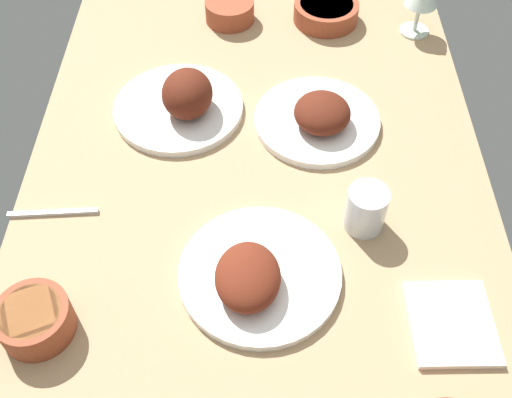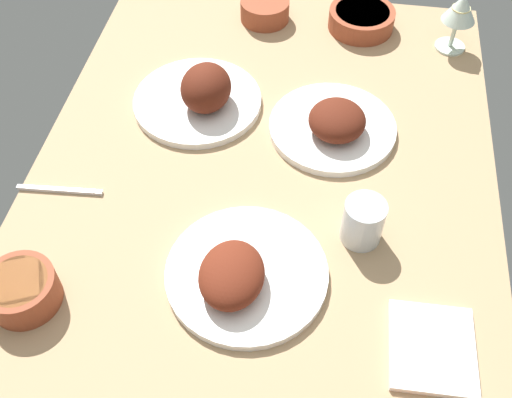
{
  "view_description": "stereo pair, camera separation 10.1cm",
  "coord_description": "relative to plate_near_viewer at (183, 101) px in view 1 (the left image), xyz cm",
  "views": [
    {
      "loc": [
        -69.42,
        -0.59,
        92.37
      ],
      "look_at": [
        0.0,
        0.0,
        6.0
      ],
      "focal_mm": 42.39,
      "sensor_mm": 36.0,
      "label": 1
    },
    {
      "loc": [
        -68.6,
        -10.69,
        92.37
      ],
      "look_at": [
        0.0,
        0.0,
        6.0
      ],
      "focal_mm": 42.39,
      "sensor_mm": 36.0,
      "label": 2
    }
  ],
  "objects": [
    {
      "name": "water_tumbler",
      "position": [
        -29.04,
        -34.89,
        1.09
      ],
      "size": [
        7.29,
        7.29,
        8.75
      ],
      "primitive_type": "cylinder",
      "color": "silver",
      "rests_on": "dining_table"
    },
    {
      "name": "bowl_soup",
      "position": [
        -50.41,
        18.89,
        -0.04
      ],
      "size": [
        11.76,
        11.76,
        5.97
      ],
      "color": "brown",
      "rests_on": "dining_table"
    },
    {
      "name": "fork_loose",
      "position": [
        -27.33,
        21.81,
        -2.88
      ],
      "size": [
        2.03,
        16.45,
        0.8
      ],
      "primitive_type": "cube",
      "rotation": [
        0.0,
        0.0,
        4.78
      ],
      "color": "silver",
      "rests_on": "dining_table"
    },
    {
      "name": "plate_center_main",
      "position": [
        -41.47,
        -15.45,
        -1.01
      ],
      "size": [
        27.65,
        27.65,
        7.37
      ],
      "color": "white",
      "rests_on": "dining_table"
    },
    {
      "name": "plate_far_side",
      "position": [
        -3.69,
        -28.26,
        -0.87
      ],
      "size": [
        26.1,
        26.1,
        7.59
      ],
      "color": "white",
      "rests_on": "dining_table"
    },
    {
      "name": "bowl_cream",
      "position": [
        33.38,
        -8.55,
        -0.47
      ],
      "size": [
        11.91,
        11.91,
        5.15
      ],
      "color": "brown",
      "rests_on": "dining_table"
    },
    {
      "name": "dining_table",
      "position": [
        -25.04,
        -15.48,
        -5.28
      ],
      "size": [
        140.0,
        90.0,
        4.0
      ],
      "primitive_type": "cube",
      "color": "tan",
      "rests_on": "ground"
    },
    {
      "name": "bowl_pasta",
      "position": [
        33.48,
        -32.03,
        -0.68
      ],
      "size": [
        15.7,
        15.7,
        4.74
      ],
      "color": "brown",
      "rests_on": "dining_table"
    },
    {
      "name": "folded_napkin",
      "position": [
        -49.16,
        -47.0,
        -2.68
      ],
      "size": [
        15.28,
        13.59,
        1.2
      ],
      "primitive_type": "cube",
      "rotation": [
        0.0,
        0.0,
        0.02
      ],
      "color": "white",
      "rests_on": "dining_table"
    },
    {
      "name": "plate_near_viewer",
      "position": [
        0.0,
        0.0,
        0.0
      ],
      "size": [
        27.31,
        27.31,
        10.35
      ],
      "color": "white",
      "rests_on": "dining_table"
    }
  ]
}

